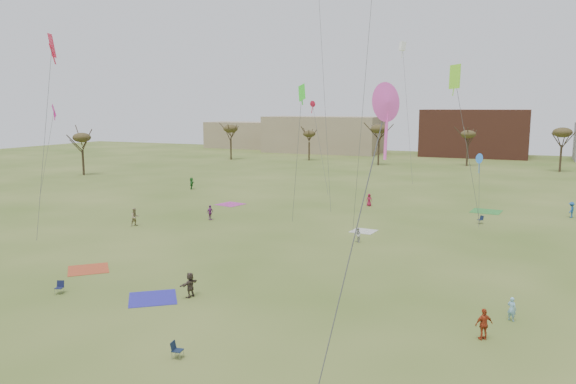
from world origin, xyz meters
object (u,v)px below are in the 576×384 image
at_px(camp_chair_left, 59,290).
at_px(camp_chair_right, 480,221).
at_px(spectator_fore_a, 484,324).
at_px(camp_chair_center, 177,353).

relative_size(camp_chair_left, camp_chair_right, 1.00).
relative_size(spectator_fore_a, camp_chair_left, 2.04).
bearing_deg(camp_chair_center, camp_chair_left, 60.09).
relative_size(camp_chair_left, camp_chair_center, 1.00).
xyz_separation_m(spectator_fore_a, camp_chair_right, (-2.92, 32.12, -0.63)).
relative_size(spectator_fore_a, camp_chair_center, 2.04).
bearing_deg(camp_chair_center, camp_chair_right, -24.74).
bearing_deg(spectator_fore_a, camp_chair_left, -29.46).
distance_m(camp_chair_center, camp_chair_right, 42.34).
distance_m(spectator_fore_a, camp_chair_left, 27.50).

